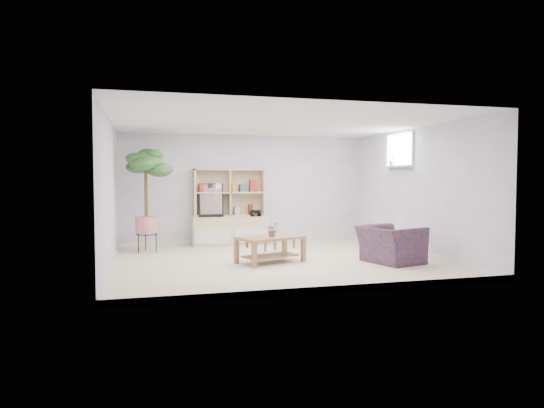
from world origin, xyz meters
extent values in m
cube|color=beige|center=(0.00, 0.00, 0.00)|extent=(5.50, 5.00, 0.01)
cube|color=white|center=(0.00, 0.00, 2.40)|extent=(5.50, 5.00, 0.01)
cube|color=silver|center=(0.00, 2.50, 1.20)|extent=(5.50, 0.01, 2.40)
cube|color=silver|center=(0.00, -2.50, 1.20)|extent=(5.50, 0.01, 2.40)
cube|color=silver|center=(-2.75, 0.00, 1.20)|extent=(0.01, 5.00, 2.40)
cube|color=silver|center=(2.75, 0.00, 1.20)|extent=(0.01, 5.00, 2.40)
cube|color=white|center=(2.67, 0.60, 1.68)|extent=(0.14, 1.00, 0.04)
imported|color=#287337|center=(-0.12, -0.18, 0.57)|extent=(0.28, 0.28, 0.24)
imported|color=#131456|center=(1.85, -0.67, 0.36)|extent=(1.06, 1.15, 0.72)
imported|color=#164919|center=(2.67, 0.82, 1.81)|extent=(0.12, 0.10, 0.22)
camera|label=1|loc=(-2.25, -8.08, 1.44)|focal=32.00mm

